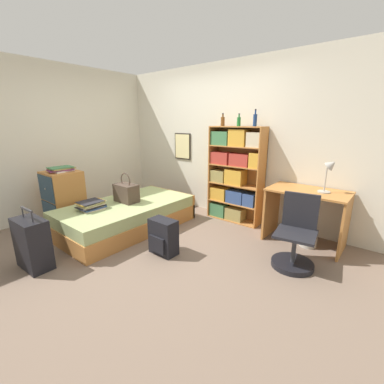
% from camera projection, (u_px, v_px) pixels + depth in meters
% --- Properties ---
extents(ground_plane, '(14.00, 14.00, 0.00)m').
position_uv_depth(ground_plane, '(155.00, 239.00, 3.71)').
color(ground_plane, '#756051').
extents(wall_back, '(10.00, 0.09, 2.60)m').
position_uv_depth(wall_back, '(218.00, 141.00, 4.55)').
color(wall_back, beige).
rests_on(wall_back, ground_plane).
extents(wall_left, '(0.06, 10.00, 2.60)m').
position_uv_depth(wall_left, '(72.00, 141.00, 4.67)').
color(wall_left, beige).
rests_on(wall_left, ground_plane).
extents(bed, '(1.12, 2.03, 0.41)m').
position_uv_depth(bed, '(128.00, 215.00, 4.06)').
color(bed, '#B77538').
rests_on(bed, ground_plane).
extents(handbag, '(0.38, 0.23, 0.46)m').
position_uv_depth(handbag, '(126.00, 193.00, 4.02)').
color(handbag, '#47382D').
rests_on(handbag, bed).
extents(book_stack_on_bed, '(0.33, 0.39, 0.12)m').
position_uv_depth(book_stack_on_bed, '(91.00, 205.00, 3.69)').
color(book_stack_on_bed, beige).
rests_on(book_stack_on_bed, bed).
extents(suitcase, '(0.46, 0.26, 0.72)m').
position_uv_depth(suitcase, '(33.00, 244.00, 2.92)').
color(suitcase, black).
rests_on(suitcase, ground_plane).
extents(dresser, '(0.53, 0.52, 0.88)m').
position_uv_depth(dresser, '(64.00, 198.00, 4.14)').
color(dresser, '#B77538').
rests_on(dresser, ground_plane).
extents(magazine_pile_on_dresser, '(0.31, 0.39, 0.08)m').
position_uv_depth(magazine_pile_on_dresser, '(61.00, 169.00, 4.00)').
color(magazine_pile_on_dresser, silver).
rests_on(magazine_pile_on_dresser, dresser).
extents(bookcase, '(0.92, 0.30, 1.57)m').
position_uv_depth(bookcase, '(234.00, 174.00, 4.25)').
color(bookcase, '#B77538').
rests_on(bookcase, ground_plane).
extents(bottle_green, '(0.06, 0.06, 0.20)m').
position_uv_depth(bottle_green, '(223.00, 121.00, 4.19)').
color(bottle_green, brown).
rests_on(bottle_green, bookcase).
extents(bottle_brown, '(0.06, 0.06, 0.19)m').
position_uv_depth(bottle_brown, '(239.00, 121.00, 4.00)').
color(bottle_brown, '#1E6B2D').
rests_on(bottle_brown, bookcase).
extents(bottle_clear, '(0.06, 0.06, 0.25)m').
position_uv_depth(bottle_clear, '(255.00, 120.00, 3.86)').
color(bottle_clear, navy).
rests_on(bottle_clear, bookcase).
extents(desk, '(1.00, 0.61, 0.76)m').
position_uv_depth(desk, '(306.00, 208.00, 3.46)').
color(desk, '#B77538').
rests_on(desk, ground_plane).
extents(desk_lamp, '(0.20, 0.15, 0.45)m').
position_uv_depth(desk_lamp, '(330.00, 170.00, 3.19)').
color(desk_lamp, '#ADA89E').
rests_on(desk_lamp, desk).
extents(desk_chair, '(0.49, 0.49, 0.84)m').
position_uv_depth(desk_chair, '(295.00, 244.00, 2.97)').
color(desk_chair, black).
rests_on(desk_chair, ground_plane).
extents(backpack, '(0.36, 0.23, 0.46)m').
position_uv_depth(backpack, '(163.00, 237.00, 3.25)').
color(backpack, black).
rests_on(backpack, ground_plane).
extents(waste_bin, '(0.22, 0.22, 0.22)m').
position_uv_depth(waste_bin, '(308.00, 238.00, 3.47)').
color(waste_bin, '#B7B2A8').
rests_on(waste_bin, ground_plane).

